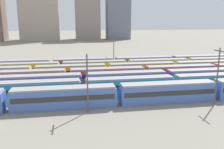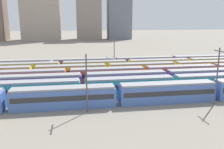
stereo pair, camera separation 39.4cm
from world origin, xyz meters
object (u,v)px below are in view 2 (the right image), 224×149
Objects in this scene: train_track_1 at (129,86)px; train_track_2 at (126,80)px; train_track_0 at (117,95)px; catenary_pole_2 at (217,74)px; catenary_pole_0 at (87,81)px; train_track_4 at (142,70)px; catenary_pole_1 at (114,52)px; train_track_3 at (215,71)px; train_track_5 at (128,66)px; train_track_6 at (144,63)px.

train_track_1 and train_track_2 have the same top height.
catenary_pole_2 is at bearing -8.93° from train_track_0.
catenary_pole_0 reaches higher than train_track_2.
train_track_0 is 0.80× the size of train_track_4.
train_track_2 is 5.71× the size of catenary_pole_0.
catenary_pole_1 reaches higher than train_track_0.
catenary_pole_2 reaches higher than train_track_3.
catenary_pole_0 reaches higher than train_track_0.
train_track_3 is at bearing -38.66° from catenary_pole_1.
train_track_1 is at bearing -101.89° from train_track_5.
train_track_0 is at bearing -98.71° from catenary_pole_1.
train_track_0 is 34.96m from catenary_pole_1.
train_track_5 is (-2.81, 5.20, 0.00)m from train_track_4.
catenary_pole_2 reaches higher than train_track_2.
train_track_2 is at bearing 85.17° from train_track_1.
catenary_pole_1 reaches higher than train_track_4.
catenary_pole_2 is at bearing -121.68° from train_track_3.
catenary_pole_0 is at bearing -106.29° from catenary_pole_1.
train_track_4 is 5.91m from train_track_5.
train_track_3 is (24.89, 5.20, 0.00)m from train_track_2.
train_track_4 is at bearing 62.92° from train_track_0.
train_track_1 and train_track_3 have the same top height.
train_track_6 is 9.58× the size of catenary_pole_0.
train_track_0 is 34.34m from train_track_6.
train_track_2 is (3.89, 10.40, -0.00)m from train_track_0.
train_track_2 is at bearing 135.92° from catenary_pole_2.
train_track_0 is 7.64× the size of catenary_pole_0.
catenary_pole_1 is (-5.36, 13.61, 3.25)m from train_track_4.
catenary_pole_1 is (5.27, 34.41, 3.25)m from train_track_0.
catenary_pole_2 reaches higher than train_track_5.
train_track_1 is 12.53m from catenary_pole_0.
train_track_3 is 1.51× the size of train_track_5.
train_track_5 is at bearing 75.83° from train_track_2.
train_track_3 is at bearing 28.46° from train_track_0.
train_track_4 is 28.80m from catenary_pole_0.
catenary_pole_1 is (-9.06, 3.21, 3.25)m from train_track_6.
train_track_1 is at bearing -94.83° from train_track_2.
train_track_0 is at bearing 26.11° from catenary_pole_0.
train_track_3 is at bearing 58.32° from catenary_pole_2.
train_track_3 is 21.89m from catenary_pole_2.
train_track_0 is 18.08m from catenary_pole_2.
train_track_2 is at bearing -104.17° from train_track_5.
catenary_pole_2 reaches higher than train_track_1.
catenary_pole_2 is (3.13, -33.94, 3.82)m from train_track_6.
train_track_5 is at bearing 64.98° from catenary_pole_0.
train_track_2 is 25.43m from train_track_3.
train_track_0 is 11.10m from train_track_2.
train_track_3 is at bearing -26.40° from train_track_5.
catenary_pole_2 is at bearing -84.74° from train_track_6.
train_track_2 is at bearing -122.97° from train_track_4.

